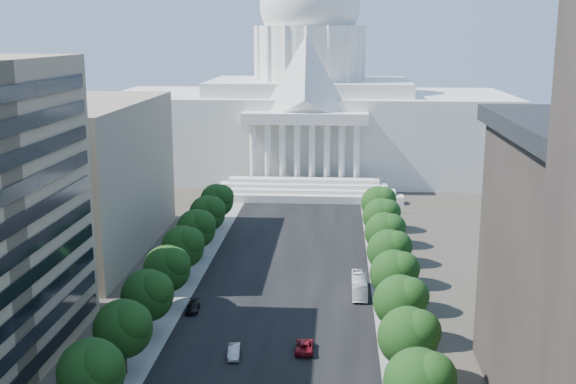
% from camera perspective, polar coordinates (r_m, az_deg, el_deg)
% --- Properties ---
extents(road_asphalt, '(30.00, 260.00, 0.01)m').
position_cam_1_polar(road_asphalt, '(133.56, -0.06, -6.30)').
color(road_asphalt, black).
rests_on(road_asphalt, ground).
extents(sidewalk_left, '(8.00, 260.00, 0.02)m').
position_cam_1_polar(sidewalk_left, '(136.17, -8.11, -6.06)').
color(sidewalk_left, gray).
rests_on(sidewalk_left, ground).
extents(sidewalk_right, '(8.00, 260.00, 0.02)m').
position_cam_1_polar(sidewalk_right, '(133.63, 8.14, -6.42)').
color(sidewalk_right, gray).
rests_on(sidewalk_right, ground).
extents(capitol, '(120.00, 56.00, 73.00)m').
position_cam_1_polar(capitol, '(222.40, 1.68, 6.54)').
color(capitol, white).
rests_on(capitol, ground).
extents(office_block_left_far, '(38.00, 52.00, 30.00)m').
position_cam_1_polar(office_block_left_far, '(150.21, -18.37, 1.09)').
color(office_block_left_far, gray).
rests_on(office_block_left_far, ground).
extents(tree_l_c, '(7.79, 7.60, 9.97)m').
position_cam_1_polar(tree_l_c, '(84.98, -15.12, -13.45)').
color(tree_l_c, '#33261C').
rests_on(tree_l_c, ground).
extents(tree_l_d, '(7.79, 7.60, 9.97)m').
position_cam_1_polar(tree_l_d, '(95.35, -12.76, -10.38)').
color(tree_l_d, '#33261C').
rests_on(tree_l_d, ground).
extents(tree_l_e, '(7.79, 7.60, 9.97)m').
position_cam_1_polar(tree_l_e, '(106.07, -10.91, -7.91)').
color(tree_l_e, '#33261C').
rests_on(tree_l_e, ground).
extents(tree_l_f, '(7.79, 7.60, 9.97)m').
position_cam_1_polar(tree_l_f, '(117.03, -9.41, -5.89)').
color(tree_l_f, '#33261C').
rests_on(tree_l_f, ground).
extents(tree_l_g, '(7.79, 7.60, 9.97)m').
position_cam_1_polar(tree_l_g, '(128.18, -8.18, -4.22)').
color(tree_l_g, '#33261C').
rests_on(tree_l_g, ground).
extents(tree_l_h, '(7.79, 7.60, 9.97)m').
position_cam_1_polar(tree_l_h, '(139.48, -7.16, -2.81)').
color(tree_l_h, '#33261C').
rests_on(tree_l_h, ground).
extents(tree_l_i, '(7.79, 7.60, 9.97)m').
position_cam_1_polar(tree_l_i, '(150.88, -6.29, -1.62)').
color(tree_l_i, '#33261C').
rests_on(tree_l_i, ground).
extents(tree_l_j, '(7.79, 7.60, 9.97)m').
position_cam_1_polar(tree_l_j, '(162.36, -5.54, -0.59)').
color(tree_l_j, '#33261C').
rests_on(tree_l_j, ground).
extents(tree_r_c, '(7.79, 7.60, 9.97)m').
position_cam_1_polar(tree_r_c, '(81.22, 10.52, -14.49)').
color(tree_r_c, '#33261C').
rests_on(tree_r_c, ground).
extents(tree_r_d, '(7.79, 7.60, 9.97)m').
position_cam_1_polar(tree_r_d, '(92.02, 9.69, -11.11)').
color(tree_r_d, '#33261C').
rests_on(tree_r_d, ground).
extents(tree_r_e, '(7.79, 7.60, 9.97)m').
position_cam_1_polar(tree_r_e, '(103.08, 9.05, -8.45)').
color(tree_r_e, '#33261C').
rests_on(tree_r_e, ground).
extents(tree_r_f, '(7.79, 7.60, 9.97)m').
position_cam_1_polar(tree_r_f, '(114.34, 8.54, -6.31)').
color(tree_r_f, '#33261C').
rests_on(tree_r_f, ground).
extents(tree_r_g, '(7.79, 7.60, 9.97)m').
position_cam_1_polar(tree_r_g, '(125.73, 8.12, -4.55)').
color(tree_r_g, '#33261C').
rests_on(tree_r_g, ground).
extents(tree_r_h, '(7.79, 7.60, 9.97)m').
position_cam_1_polar(tree_r_h, '(137.22, 7.78, -3.09)').
color(tree_r_h, '#33261C').
rests_on(tree_r_h, ground).
extents(tree_r_i, '(7.79, 7.60, 9.97)m').
position_cam_1_polar(tree_r_i, '(148.80, 7.49, -1.85)').
color(tree_r_i, '#33261C').
rests_on(tree_r_i, ground).
extents(tree_r_j, '(7.79, 7.60, 9.97)m').
position_cam_1_polar(tree_r_j, '(160.43, 7.25, -0.79)').
color(tree_r_j, '#33261C').
rests_on(tree_r_j, ground).
extents(streetlight_c, '(2.61, 0.44, 9.00)m').
position_cam_1_polar(streetlight_c, '(103.64, 9.90, -8.74)').
color(streetlight_c, gray).
rests_on(streetlight_c, ground).
extents(streetlight_d, '(2.61, 0.44, 9.00)m').
position_cam_1_polar(streetlight_d, '(127.18, 8.78, -4.67)').
color(streetlight_d, gray).
rests_on(streetlight_d, ground).
extents(streetlight_e, '(2.61, 0.44, 9.00)m').
position_cam_1_polar(streetlight_e, '(151.18, 8.03, -1.88)').
color(streetlight_e, gray).
rests_on(streetlight_e, ground).
extents(streetlight_f, '(2.61, 0.44, 9.00)m').
position_cam_1_polar(streetlight_f, '(175.46, 7.49, 0.14)').
color(streetlight_f, gray).
rests_on(streetlight_f, ground).
extents(car_silver, '(1.98, 4.66, 1.50)m').
position_cam_1_polar(car_silver, '(100.29, -4.29, -12.48)').
color(car_silver, '#9B9FA2').
rests_on(car_silver, ground).
extents(car_red, '(2.56, 5.45, 1.51)m').
position_cam_1_polar(car_red, '(101.67, 1.30, -12.08)').
color(car_red, maroon).
rests_on(car_red, ground).
extents(car_dark_b, '(2.24, 4.85, 1.37)m').
position_cam_1_polar(car_dark_b, '(116.06, -7.54, -9.02)').
color(car_dark_b, black).
rests_on(car_dark_b, ground).
extents(city_bus, '(2.49, 10.57, 2.94)m').
position_cam_1_polar(city_bus, '(122.80, 5.66, -7.35)').
color(city_bus, white).
rests_on(city_bus, ground).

